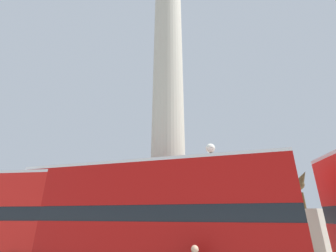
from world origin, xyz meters
The scene contains 4 objects.
monument_column centered at (0.00, 0.00, 11.57)m, with size 4.47×4.47×26.48m.
bus_b centered at (0.12, -4.44, 2.44)m, with size 11.03×3.34×4.43m.
equestrian_statue centered at (8.01, 4.87, 1.73)m, with size 4.29×3.99×6.14m.
street_lamp centered at (2.75, -1.65, 3.85)m, with size 0.51×0.51×6.04m.
Camera 1 is at (3.17, -13.64, 2.41)m, focal length 24.00 mm.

